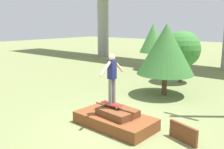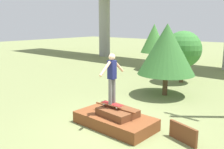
# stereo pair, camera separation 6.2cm
# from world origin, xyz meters

# --- Properties ---
(ground_plane) EXTENTS (80.00, 80.00, 0.00)m
(ground_plane) POSITION_xyz_m (0.00, 0.00, 0.00)
(ground_plane) COLOR olive
(scrap_pile) EXTENTS (2.64, 1.45, 0.66)m
(scrap_pile) POSITION_xyz_m (0.01, 0.00, 0.24)
(scrap_pile) COLOR brown
(scrap_pile) RESTS_ON ground_plane
(scrap_plank_loose) EXTENTS (0.95, 0.38, 0.52)m
(scrap_plank_loose) POSITION_xyz_m (2.16, 0.39, 0.26)
(scrap_plank_loose) COLOR brown
(scrap_plank_loose) RESTS_ON ground_plane
(skateboard) EXTENTS (0.79, 0.23, 0.09)m
(skateboard) POSITION_xyz_m (-0.13, 0.00, 0.74)
(skateboard) COLOR maroon
(skateboard) RESTS_ON scrap_pile
(skater) EXTENTS (0.22, 1.14, 1.62)m
(skater) POSITION_xyz_m (-0.13, 0.00, 1.69)
(skater) COLOR slate
(skater) RESTS_ON skateboard
(tree_behind_left) EXTENTS (2.04, 2.04, 2.90)m
(tree_behind_left) POSITION_xyz_m (-1.05, 7.23, 1.87)
(tree_behind_left) COLOR brown
(tree_behind_left) RESTS_ON ground_plane
(tree_behind_right) EXTENTS (1.84, 1.84, 3.26)m
(tree_behind_right) POSITION_xyz_m (-4.33, 9.60, 2.24)
(tree_behind_right) COLOR brown
(tree_behind_right) RESTS_ON ground_plane
(tree_mid_back) EXTENTS (2.61, 2.61, 3.30)m
(tree_mid_back) POSITION_xyz_m (-0.51, 4.30, 2.15)
(tree_mid_back) COLOR #4C3823
(tree_mid_back) RESTS_ON ground_plane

